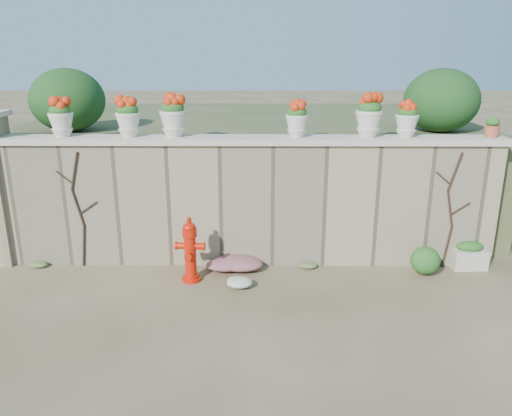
{
  "coord_description": "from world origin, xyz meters",
  "views": [
    {
      "loc": [
        0.21,
        -5.95,
        3.37
      ],
      "look_at": [
        0.15,
        1.4,
        1.06
      ],
      "focal_mm": 35.0,
      "sensor_mm": 36.0,
      "label": 1
    }
  ],
  "objects_px": {
    "fire_hydrant": "(190,249)",
    "planter_box": "(469,256)",
    "terracotta_pot": "(492,128)",
    "urn_pot_0": "(61,118)"
  },
  "relations": [
    {
      "from": "fire_hydrant",
      "to": "urn_pot_0",
      "type": "relative_size",
      "value": 1.72
    },
    {
      "from": "urn_pot_0",
      "to": "terracotta_pot",
      "type": "distance_m",
      "value": 6.68
    },
    {
      "from": "planter_box",
      "to": "terracotta_pot",
      "type": "bearing_deg",
      "value": 48.68
    },
    {
      "from": "fire_hydrant",
      "to": "planter_box",
      "type": "relative_size",
      "value": 1.83
    },
    {
      "from": "terracotta_pot",
      "to": "fire_hydrant",
      "type": "bearing_deg",
      "value": -170.66
    },
    {
      "from": "fire_hydrant",
      "to": "urn_pot_0",
      "type": "xyz_separation_m",
      "value": [
        -2.03,
        0.76,
        1.88
      ]
    },
    {
      "from": "urn_pot_0",
      "to": "planter_box",
      "type": "bearing_deg",
      "value": -2.21
    },
    {
      "from": "fire_hydrant",
      "to": "urn_pot_0",
      "type": "height_order",
      "value": "urn_pot_0"
    },
    {
      "from": "terracotta_pot",
      "to": "planter_box",
      "type": "bearing_deg",
      "value": -128.66
    },
    {
      "from": "fire_hydrant",
      "to": "planter_box",
      "type": "distance_m",
      "value": 4.48
    }
  ]
}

